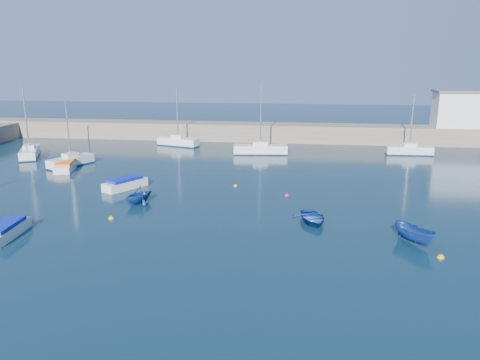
# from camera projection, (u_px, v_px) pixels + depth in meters

# --- Properties ---
(ground) EXTENTS (220.00, 220.00, 0.00)m
(ground) POSITION_uv_depth(u_px,v_px,m) (198.00, 266.00, 28.28)
(ground) COLOR #0C2636
(ground) RESTS_ON ground
(back_wall) EXTENTS (96.00, 4.50, 2.60)m
(back_wall) POSITION_uv_depth(u_px,v_px,m) (263.00, 132.00, 72.12)
(back_wall) COLOR #736858
(back_wall) RESTS_ON ground
(harbor_office) EXTENTS (10.00, 4.00, 5.00)m
(harbor_office) POSITION_uv_depth(u_px,v_px,m) (471.00, 110.00, 67.34)
(harbor_office) COLOR silver
(harbor_office) RESTS_ON back_wall
(sailboat_3) EXTENTS (3.72, 5.93, 7.71)m
(sailboat_3) POSITION_uv_depth(u_px,v_px,m) (71.00, 161.00, 54.87)
(sailboat_3) COLOR silver
(sailboat_3) RESTS_ON ground
(sailboat_4) EXTENTS (4.70, 7.00, 8.99)m
(sailboat_4) POSITION_uv_depth(u_px,v_px,m) (30.00, 152.00, 60.11)
(sailboat_4) COLOR silver
(sailboat_4) RESTS_ON ground
(sailboat_5) EXTENTS (6.44, 3.50, 8.29)m
(sailboat_5) POSITION_uv_depth(u_px,v_px,m) (178.00, 141.00, 67.79)
(sailboat_5) COLOR silver
(sailboat_5) RESTS_ON ground
(sailboat_6) EXTENTS (7.22, 2.77, 9.31)m
(sailboat_6) POSITION_uv_depth(u_px,v_px,m) (260.00, 149.00, 61.83)
(sailboat_6) COLOR silver
(sailboat_6) RESTS_ON ground
(sailboat_7) EXTENTS (5.94, 1.82, 7.89)m
(sailboat_7) POSITION_uv_depth(u_px,v_px,m) (409.00, 150.00, 61.40)
(sailboat_7) COLOR silver
(sailboat_7) RESTS_ON ground
(motorboat_0) EXTENTS (2.00, 4.74, 1.03)m
(motorboat_0) POSITION_uv_depth(u_px,v_px,m) (4.00, 231.00, 32.78)
(motorboat_0) COLOR silver
(motorboat_0) RESTS_ON ground
(motorboat_1) EXTENTS (3.56, 4.60, 1.08)m
(motorboat_1) POSITION_uv_depth(u_px,v_px,m) (125.00, 183.00, 45.23)
(motorboat_1) COLOR silver
(motorboat_1) RESTS_ON ground
(motorboat_2) EXTENTS (2.96, 5.17, 1.01)m
(motorboat_2) POSITION_uv_depth(u_px,v_px,m) (66.00, 166.00, 53.02)
(motorboat_2) COLOR silver
(motorboat_2) RESTS_ON ground
(dinghy_center) EXTENTS (3.36, 4.07, 0.73)m
(dinghy_center) POSITION_uv_depth(u_px,v_px,m) (312.00, 218.00, 35.75)
(dinghy_center) COLOR navy
(dinghy_center) RESTS_ON ground
(dinghy_left) EXTENTS (3.65, 3.77, 1.52)m
(dinghy_left) POSITION_uv_depth(u_px,v_px,m) (138.00, 195.00, 40.55)
(dinghy_left) COLOR navy
(dinghy_left) RESTS_ON ground
(dinghy_right) EXTENTS (2.91, 3.51, 1.30)m
(dinghy_right) POSITION_uv_depth(u_px,v_px,m) (415.00, 235.00, 31.56)
(dinghy_right) COLOR navy
(dinghy_right) RESTS_ON ground
(buoy_0) EXTENTS (0.44, 0.44, 0.44)m
(buoy_0) POSITION_uv_depth(u_px,v_px,m) (111.00, 219.00, 36.70)
(buoy_0) COLOR orange
(buoy_0) RESTS_ON ground
(buoy_1) EXTENTS (0.44, 0.44, 0.44)m
(buoy_1) POSITION_uv_depth(u_px,v_px,m) (287.00, 196.00, 42.88)
(buoy_1) COLOR red
(buoy_1) RESTS_ON ground
(buoy_2) EXTENTS (0.47, 0.47, 0.47)m
(buoy_2) POSITION_uv_depth(u_px,v_px,m) (441.00, 258.00, 29.43)
(buoy_2) COLOR orange
(buoy_2) RESTS_ON ground
(buoy_3) EXTENTS (0.38, 0.38, 0.38)m
(buoy_3) POSITION_uv_depth(u_px,v_px,m) (235.00, 186.00, 46.16)
(buoy_3) COLOR orange
(buoy_3) RESTS_ON ground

